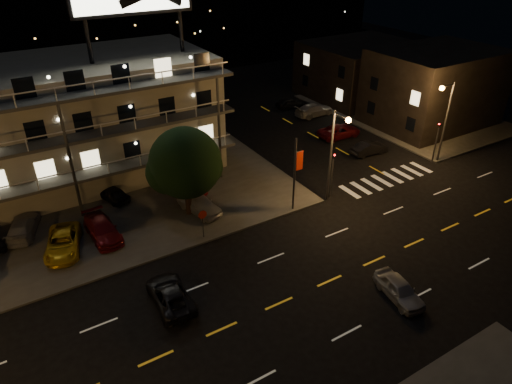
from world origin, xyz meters
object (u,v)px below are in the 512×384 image
tree (185,165)px  side_car_0 (369,148)px  lot_car_4 (199,204)px  road_car_east (399,289)px  lot_car_2 (63,243)px  lot_car_7 (23,227)px  road_car_west (170,295)px

tree → side_car_0: size_ratio=1.87×
lot_car_4 → road_car_east: lot_car_4 is taller
lot_car_4 → tree: bearing=149.8°
lot_car_2 → lot_car_7: 4.27m
lot_car_2 → lot_car_7: lot_car_2 is taller
lot_car_4 → side_car_0: bearing=-9.5°
tree → road_car_west: tree is taller
road_car_west → road_car_east: bearing=153.1°
tree → side_car_0: bearing=2.5°
lot_car_4 → lot_car_7: size_ratio=0.98×
tree → lot_car_7: tree is taller
road_car_east → road_car_west: (-12.38, 6.99, -0.01)m
lot_car_2 → lot_car_7: (-2.16, 3.68, -0.02)m
road_car_east → lot_car_7: bearing=143.5°
lot_car_7 → side_car_0: size_ratio=1.14×
lot_car_7 → road_car_west: size_ratio=0.97×
tree → side_car_0: (20.45, 0.89, -3.84)m
road_car_east → side_car_0: bearing=60.5°
lot_car_2 → lot_car_7: bearing=136.7°
lot_car_4 → road_car_west: lot_car_4 is taller
tree → road_car_east: 17.67m
tree → lot_car_4: 3.70m
tree → side_car_0: 20.82m
road_car_east → tree: bearing=124.0°
tree → lot_car_4: bearing=-17.4°
lot_car_7 → road_car_east: size_ratio=1.17×
tree → lot_car_7: bearing=162.3°
lot_car_7 → side_car_0: lot_car_7 is taller
tree → lot_car_2: 10.30m
tree → lot_car_4: size_ratio=1.67×
road_car_east → road_car_west: 14.22m
lot_car_4 → side_car_0: (19.60, 1.16, -0.25)m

